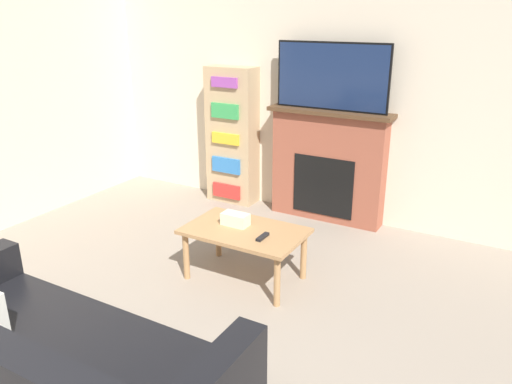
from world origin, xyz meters
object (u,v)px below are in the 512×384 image
(couch, at_px, (47,380))
(fireplace, at_px, (328,165))
(tv, at_px, (332,77))
(coffee_table, at_px, (245,236))
(bookshelf, at_px, (232,136))

(couch, bearing_deg, fireplace, 86.81)
(tv, xyz_separation_m, coffee_table, (-0.09, -1.51, -1.10))
(coffee_table, bearing_deg, fireplace, 86.58)
(fireplace, relative_size, coffee_table, 1.34)
(couch, bearing_deg, coffee_table, 87.01)
(tv, distance_m, couch, 3.56)
(couch, bearing_deg, tv, 86.79)
(fireplace, xyz_separation_m, bookshelf, (-1.15, -0.02, 0.18))
(fireplace, bearing_deg, couch, -93.19)
(tv, relative_size, bookshelf, 0.75)
(fireplace, xyz_separation_m, tv, (-0.00, -0.02, 0.90))
(tv, height_order, couch, tv)
(coffee_table, xyz_separation_m, bookshelf, (-1.05, 1.51, 0.38))
(tv, xyz_separation_m, couch, (-0.19, -3.34, -1.20))
(fireplace, relative_size, tv, 1.11)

